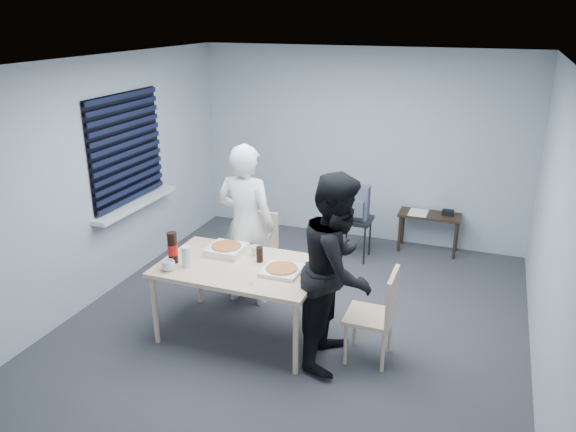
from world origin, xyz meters
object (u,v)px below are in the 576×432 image
at_px(backpack, 357,203).
at_px(mug_a, 169,266).
at_px(person_white, 246,226).
at_px(stool, 356,226).
at_px(side_table, 429,220).
at_px(soda_bottle, 173,248).
at_px(chair_right, 379,310).
at_px(person_black, 338,270).
at_px(mug_b, 255,250).
at_px(chair_far, 257,245).
at_px(dining_table, 241,271).

relative_size(backpack, mug_a, 3.48).
bearing_deg(person_white, stool, -118.78).
relative_size(side_table, soda_bottle, 2.55).
height_order(chair_right, person_black, person_black).
height_order(chair_right, mug_b, chair_right).
relative_size(chair_far, stool, 1.62).
bearing_deg(backpack, person_white, -117.29).
xyz_separation_m(side_table, mug_a, (-2.03, -3.06, 0.35)).
distance_m(side_table, mug_a, 3.68).
bearing_deg(mug_b, person_black, -19.21).
xyz_separation_m(person_white, mug_a, (-0.34, -0.99, -0.09)).
distance_m(chair_right, mug_a, 1.98).
xyz_separation_m(backpack, mug_a, (-1.17, -2.49, 0.04)).
relative_size(stool, backpack, 1.28).
distance_m(person_white, side_table, 2.70).
xyz_separation_m(chair_far, soda_bottle, (-0.36, -1.17, 0.39)).
distance_m(chair_right, mug_b, 1.36).
xyz_separation_m(chair_far, person_black, (1.23, -1.05, 0.37)).
bearing_deg(stool, soda_bottle, -117.61).
bearing_deg(stool, person_white, -118.78).
bearing_deg(dining_table, chair_far, 104.81).
relative_size(person_white, stool, 3.23).
xyz_separation_m(dining_table, soda_bottle, (-0.63, -0.17, 0.21)).
bearing_deg(mug_b, soda_bottle, -146.16).
relative_size(dining_table, mug_a, 12.52).
xyz_separation_m(dining_table, side_table, (1.45, 2.72, -0.24)).
bearing_deg(dining_table, stool, 74.67).
xyz_separation_m(person_white, soda_bottle, (-0.39, -0.82, 0.01)).
height_order(person_white, stool, person_white).
height_order(person_black, mug_b, person_black).
relative_size(side_table, stool, 1.45).
xyz_separation_m(person_white, mug_b, (0.27, -0.38, -0.09)).
height_order(stool, backpack, backpack).
bearing_deg(mug_b, dining_table, -96.93).
bearing_deg(chair_far, mug_b, -67.74).
bearing_deg(stool, side_table, 32.85).
height_order(stool, soda_bottle, soda_bottle).
height_order(stool, mug_a, mug_a).
height_order(chair_right, side_table, chair_right).
distance_m(chair_far, person_black, 1.66).
bearing_deg(mug_b, stool, 73.50).
relative_size(person_black, mug_a, 14.39).
distance_m(person_white, backpack, 1.72).
height_order(dining_table, chair_far, chair_far).
bearing_deg(soda_bottle, backpack, 62.26).
bearing_deg(mug_b, chair_far, 112.26).
xyz_separation_m(stool, backpack, (-0.00, -0.01, 0.32)).
height_order(person_black, backpack, person_black).
height_order(person_white, mug_b, person_white).
xyz_separation_m(person_black, backpack, (-0.37, 2.21, -0.13)).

